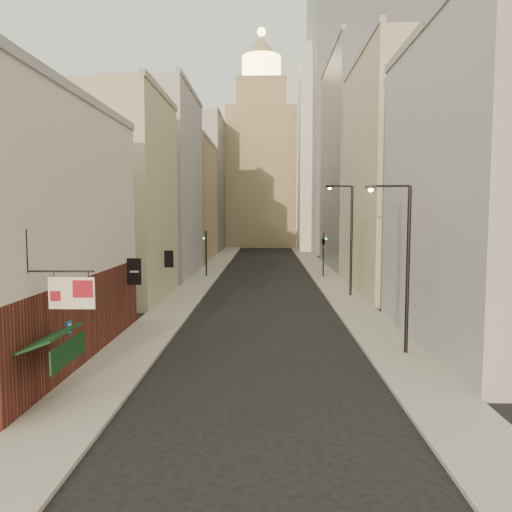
# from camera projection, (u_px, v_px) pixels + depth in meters

# --- Properties ---
(ground) EXTENTS (360.00, 360.00, 0.00)m
(ground) POSITION_uv_depth(u_px,v_px,m) (260.00, 454.00, 14.29)
(ground) COLOR black
(ground) RESTS_ON ground
(sidewalk_left) EXTENTS (3.00, 140.00, 0.15)m
(sidewalk_left) POSITION_uv_depth(u_px,v_px,m) (219.00, 262.00, 69.22)
(sidewalk_left) COLOR gray
(sidewalk_left) RESTS_ON ground
(sidewalk_right) EXTENTS (3.00, 140.00, 0.15)m
(sidewalk_right) POSITION_uv_depth(u_px,v_px,m) (312.00, 263.00, 68.93)
(sidewalk_right) COLOR gray
(sidewalk_right) RESTS_ON ground
(near_building_left) EXTENTS (8.30, 23.04, 12.30)m
(near_building_left) POSITION_uv_depth(u_px,v_px,m) (25.00, 232.00, 22.98)
(near_building_left) COLOR maroon
(near_building_left) RESTS_ON ground
(left_bldg_beige) EXTENTS (8.00, 12.00, 16.00)m
(left_bldg_beige) POSITION_uv_depth(u_px,v_px,m) (114.00, 199.00, 39.77)
(left_bldg_beige) COLOR #B1A98C
(left_bldg_beige) RESTS_ON ground
(left_bldg_grey) EXTENTS (8.00, 16.00, 20.00)m
(left_bldg_grey) POSITION_uv_depth(u_px,v_px,m) (158.00, 185.00, 55.54)
(left_bldg_grey) COLOR #9A9A9F
(left_bldg_grey) RESTS_ON ground
(left_bldg_tan) EXTENTS (8.00, 18.00, 17.00)m
(left_bldg_tan) POSITION_uv_depth(u_px,v_px,m) (184.00, 202.00, 73.60)
(left_bldg_tan) COLOR #9B885E
(left_bldg_tan) RESTS_ON ground
(left_bldg_wingrid) EXTENTS (8.00, 20.00, 24.00)m
(left_bldg_wingrid) POSITION_uv_depth(u_px,v_px,m) (202.00, 186.00, 93.22)
(left_bldg_wingrid) COLOR gray
(left_bldg_wingrid) RESTS_ON ground
(right_bldg_grey) EXTENTS (8.00, 16.00, 16.00)m
(right_bldg_grey) POSITION_uv_depth(u_px,v_px,m) (499.00, 191.00, 25.30)
(right_bldg_grey) COLOR #9A9A9F
(right_bldg_grey) RESTS_ON ground
(right_bldg_beige) EXTENTS (8.00, 16.00, 20.00)m
(right_bldg_beige) POSITION_uv_depth(u_px,v_px,m) (404.00, 177.00, 43.06)
(right_bldg_beige) COLOR #B1A98C
(right_bldg_beige) RESTS_ON ground
(right_bldg_wingrid) EXTENTS (8.00, 20.00, 26.00)m
(right_bldg_wingrid) POSITION_uv_depth(u_px,v_px,m) (361.00, 165.00, 62.73)
(right_bldg_wingrid) COLOR gray
(right_bldg_wingrid) RESTS_ON ground
(highrise) EXTENTS (21.00, 23.00, 51.20)m
(highrise) POSITION_uv_depth(u_px,v_px,m) (366.00, 108.00, 89.41)
(highrise) COLOR gray
(highrise) RESTS_ON ground
(clock_tower) EXTENTS (14.00, 14.00, 44.90)m
(clock_tower) POSITION_uv_depth(u_px,v_px,m) (261.00, 162.00, 104.45)
(clock_tower) COLOR #9B885E
(clock_tower) RESTS_ON ground
(white_tower) EXTENTS (8.00, 8.00, 41.50)m
(white_tower) POSITION_uv_depth(u_px,v_px,m) (321.00, 148.00, 90.19)
(white_tower) COLOR silver
(white_tower) RESTS_ON ground
(streetlamp_near) EXTENTS (2.16, 0.37, 8.22)m
(streetlamp_near) POSITION_uv_depth(u_px,v_px,m) (404.00, 259.00, 23.81)
(streetlamp_near) COLOR black
(streetlamp_near) RESTS_ON ground
(streetlamp_mid) EXTENTS (2.30, 0.96, 9.12)m
(streetlamp_mid) POSITION_uv_depth(u_px,v_px,m) (349.00, 234.00, 40.61)
(streetlamp_mid) COLOR black
(streetlamp_mid) RESTS_ON ground
(traffic_light_left) EXTENTS (0.53, 0.39, 5.00)m
(traffic_light_left) POSITION_uv_depth(u_px,v_px,m) (206.00, 245.00, 53.67)
(traffic_light_left) COLOR black
(traffic_light_left) RESTS_ON ground
(traffic_light_right) EXTENTS (0.75, 0.75, 5.00)m
(traffic_light_right) POSITION_uv_depth(u_px,v_px,m) (324.00, 242.00, 52.76)
(traffic_light_right) COLOR black
(traffic_light_right) RESTS_ON ground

